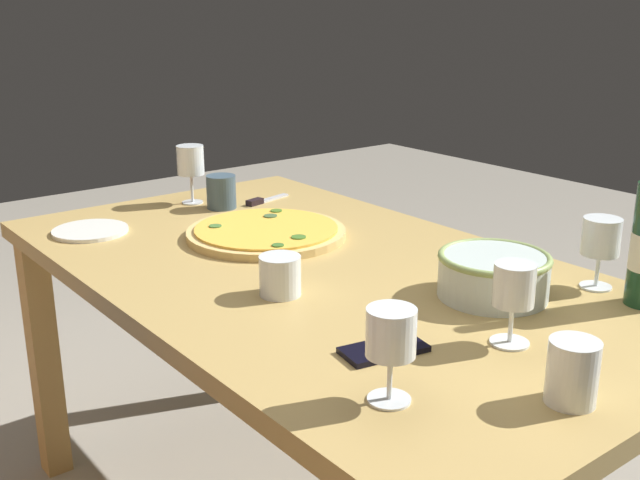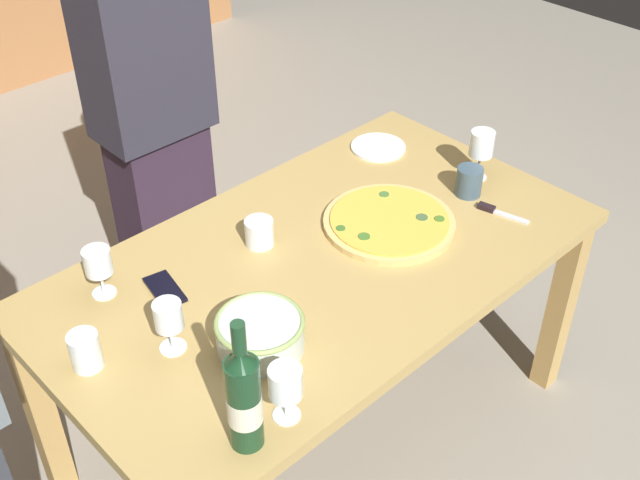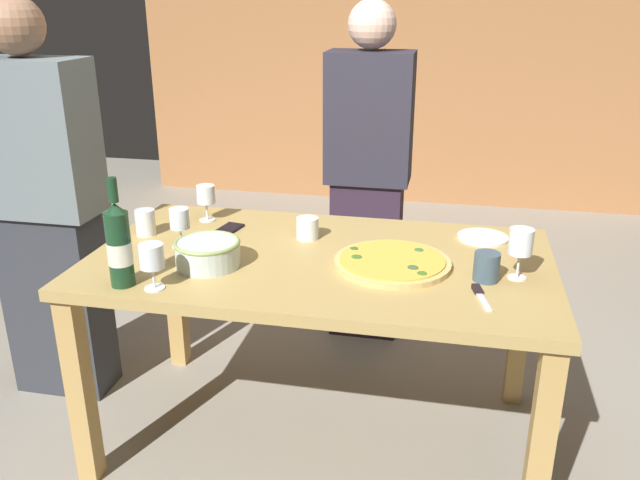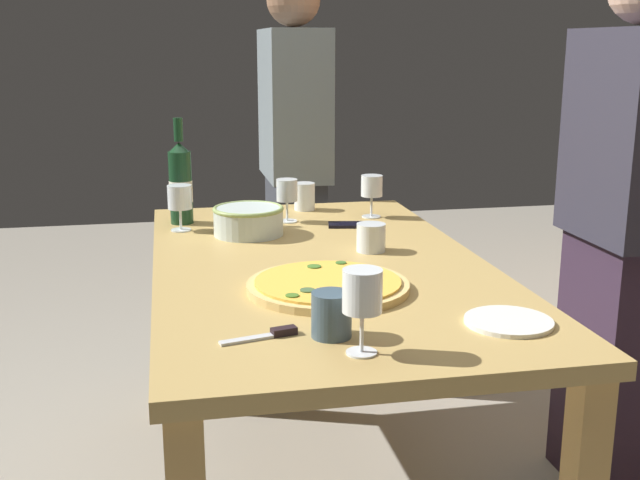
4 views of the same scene
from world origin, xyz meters
name	(u,v)px [view 1 (image 1 of 4)]	position (x,y,z in m)	size (l,w,h in m)	color
dining_table	(320,305)	(0.00, 0.00, 0.66)	(1.60, 0.90, 0.75)	tan
pizza	(266,232)	(0.26, -0.03, 0.76)	(0.40, 0.40, 0.03)	tan
serving_bowl	(494,273)	(-0.35, -0.16, 0.80)	(0.22, 0.22, 0.09)	silver
wine_glass_near_pizza	(191,163)	(0.66, -0.05, 0.87)	(0.08, 0.08, 0.17)	white
wine_glass_by_bottle	(391,338)	(-0.53, 0.29, 0.85)	(0.07, 0.07, 0.15)	white
wine_glass_far_left	(514,290)	(-0.51, -0.01, 0.85)	(0.07, 0.07, 0.14)	white
wine_glass_far_right	(601,239)	(-0.45, -0.36, 0.85)	(0.08, 0.08, 0.15)	white
cup_amber	(572,372)	(-0.69, 0.08, 0.80)	(0.08, 0.08, 0.10)	white
cup_ceramic	(221,192)	(0.56, -0.09, 0.80)	(0.08, 0.08, 0.09)	#3C5261
cup_spare	(280,275)	(-0.08, 0.17, 0.79)	(0.08, 0.08, 0.08)	white
side_plate	(90,231)	(0.56, 0.30, 0.76)	(0.19, 0.19, 0.01)	white
cell_phone	(384,349)	(-0.40, 0.18, 0.76)	(0.07, 0.14, 0.01)	black
pizza_knife	(262,200)	(0.54, -0.21, 0.76)	(0.06, 0.16, 0.02)	silver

